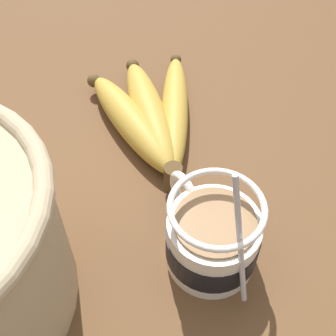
% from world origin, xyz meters
% --- Properties ---
extents(table, '(1.38, 1.38, 0.04)m').
position_xyz_m(table, '(0.00, 0.00, 0.02)').
color(table, brown).
rests_on(table, ground).
extents(coffee_mug, '(0.14, 0.09, 0.15)m').
position_xyz_m(coffee_mug, '(-0.06, 0.01, 0.07)').
color(coffee_mug, white).
rests_on(coffee_mug, table).
extents(banana_bunch, '(0.22, 0.15, 0.04)m').
position_xyz_m(banana_bunch, '(0.12, -0.02, 0.06)').
color(banana_bunch, '#4C381E').
rests_on(banana_bunch, table).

